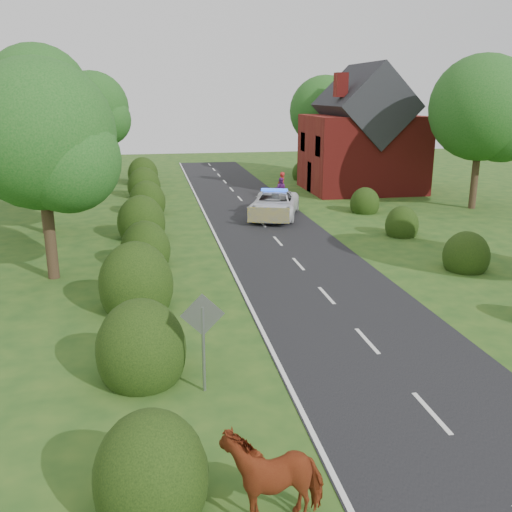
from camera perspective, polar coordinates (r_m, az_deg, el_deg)
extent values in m
plane|color=#224919|center=(14.10, 17.13, -14.82)|extent=(120.00, 120.00, 0.00)
cube|color=black|center=(27.23, 2.66, 0.97)|extent=(6.00, 70.00, 0.02)
cube|color=white|center=(14.09, 17.14, -14.73)|extent=(0.12, 1.80, 0.01)
cube|color=white|center=(17.30, 11.05, -8.31)|extent=(0.12, 1.80, 0.01)
cube|color=white|center=(20.79, 7.06, -3.91)|extent=(0.12, 1.80, 0.01)
cube|color=white|center=(24.43, 4.26, -0.79)|extent=(0.12, 1.80, 0.01)
cube|color=white|center=(28.17, 2.20, 1.51)|extent=(0.12, 1.80, 0.01)
cube|color=white|center=(31.98, 0.62, 3.27)|extent=(0.12, 1.80, 0.01)
cube|color=white|center=(35.82, -0.62, 4.65)|extent=(0.12, 1.80, 0.01)
cube|color=white|center=(39.70, -1.62, 5.77)|extent=(0.12, 1.80, 0.01)
cube|color=white|center=(43.60, -2.45, 6.68)|extent=(0.12, 1.80, 0.01)
cube|color=white|center=(47.52, -3.15, 7.44)|extent=(0.12, 1.80, 0.01)
cube|color=white|center=(51.44, -3.74, 8.08)|extent=(0.12, 1.80, 0.01)
cube|color=white|center=(55.38, -4.24, 8.63)|extent=(0.12, 1.80, 0.01)
cube|color=white|center=(59.33, -4.69, 9.11)|extent=(0.12, 1.80, 0.01)
cube|color=white|center=(26.73, -3.40, 0.70)|extent=(0.12, 70.00, 0.01)
ellipsoid|color=black|center=(10.72, -10.43, -20.93)|extent=(2.00, 2.10, 2.40)
ellipsoid|color=black|center=(15.00, -11.40, -9.24)|extent=(2.30, 2.41, 2.70)
ellipsoid|color=black|center=(19.63, -11.89, -2.88)|extent=(2.50, 2.62, 3.00)
ellipsoid|color=black|center=(24.45, -10.99, 0.58)|extent=(2.10, 2.20, 2.50)
ellipsoid|color=black|center=(29.29, -11.39, 3.27)|extent=(2.40, 2.52, 2.80)
ellipsoid|color=black|center=(35.18, -10.83, 5.31)|extent=(2.20, 2.31, 2.60)
ellipsoid|color=black|center=(41.09, -11.13, 6.84)|extent=(2.30, 2.41, 2.70)
ellipsoid|color=black|center=(47.03, -11.24, 7.99)|extent=(2.40, 2.52, 2.80)
ellipsoid|color=black|center=(25.03, 20.26, -0.03)|extent=(1.90, 2.00, 2.10)
ellipsoid|color=black|center=(30.13, 14.38, 3.00)|extent=(1.70, 1.78, 2.00)
ellipsoid|color=black|center=(35.64, 10.82, 5.17)|extent=(1.80, 1.89, 2.00)
ellipsoid|color=black|center=(48.73, 4.64, 8.25)|extent=(1.70, 1.78, 2.00)
cylinder|color=#332316|center=(23.50, -19.97, 2.53)|extent=(0.44, 0.44, 3.96)
sphere|color=#144A16|center=(22.99, -20.83, 11.29)|extent=(5.60, 5.60, 5.60)
sphere|color=#3A7028|center=(22.36, -18.34, 9.09)|extent=(3.92, 3.92, 3.92)
cylinder|color=#332316|center=(31.51, -20.45, 5.50)|extent=(0.44, 0.44, 3.74)
sphere|color=#144A16|center=(31.13, -21.06, 11.65)|extent=(5.60, 5.60, 5.60)
sphere|color=#3A7028|center=(30.48, -19.25, 10.15)|extent=(3.92, 3.92, 3.92)
cylinder|color=#332316|center=(41.45, -20.37, 8.57)|extent=(0.44, 0.44, 4.84)
sphere|color=#144A16|center=(41.19, -20.97, 14.63)|extent=(6.80, 6.80, 6.80)
sphere|color=#3A7028|center=(40.36, -19.28, 13.22)|extent=(4.76, 4.76, 4.76)
cylinder|color=#332316|center=(51.04, -15.74, 9.80)|extent=(0.44, 0.44, 4.18)
sphere|color=#144A16|center=(50.81, -16.07, 14.06)|extent=(6.00, 6.00, 6.00)
sphere|color=#3A7028|center=(50.16, -14.82, 13.04)|extent=(4.20, 4.20, 4.20)
cylinder|color=#332316|center=(38.58, 21.07, 7.69)|extent=(0.44, 0.44, 4.40)
sphere|color=#144A16|center=(38.29, 21.67, 13.61)|extent=(6.40, 6.40, 6.40)
sphere|color=#3A7028|center=(38.39, 23.48, 11.92)|extent=(4.48, 4.48, 4.48)
cylinder|color=#332316|center=(51.13, 6.73, 10.17)|extent=(0.44, 0.44, 3.96)
sphere|color=#144A16|center=(50.90, 6.86, 14.20)|extent=(6.00, 6.00, 6.00)
sphere|color=#3A7028|center=(50.69, 8.20, 13.13)|extent=(4.20, 4.20, 4.20)
cylinder|color=gray|center=(13.98, -5.27, -9.30)|extent=(0.08, 0.08, 2.20)
cube|color=gray|center=(13.62, -5.37, -5.88)|extent=(1.06, 0.04, 1.06)
cube|color=maroon|center=(43.69, 10.52, 10.05)|extent=(8.00, 7.00, 5.50)
cube|color=black|center=(43.49, 10.75, 14.58)|extent=(5.94, 7.40, 5.94)
cube|color=maroon|center=(40.75, 8.48, 16.57)|extent=(0.80, 0.80, 1.60)
imported|color=maroon|center=(10.48, 1.68, -21.33)|extent=(2.06, 1.22, 1.40)
imported|color=silver|center=(33.62, 1.84, 5.19)|extent=(4.21, 6.07, 1.54)
cube|color=yellow|center=(30.91, 1.25, 4.09)|extent=(2.20, 0.80, 0.85)
cube|color=blue|center=(33.48, 1.86, 6.62)|extent=(1.54, 0.76, 0.14)
imported|color=#B42222|center=(39.66, 2.56, 7.07)|extent=(0.79, 0.79, 1.85)
imported|color=#662078|center=(38.96, 2.47, 6.70)|extent=(0.95, 0.87, 1.58)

